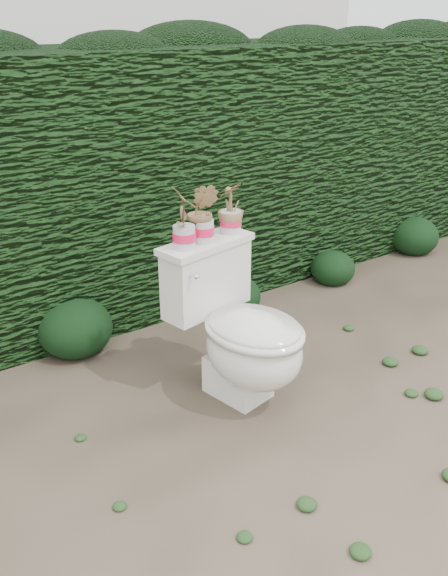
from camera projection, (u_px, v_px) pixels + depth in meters
ground at (268, 409)px, 3.00m from camera, size 60.00×60.00×0.00m
hedge at (116, 182)px, 3.87m from camera, size 8.00×1.00×1.60m
toilet at (241, 334)px, 2.97m from camera, size 0.58×0.75×0.78m
potted_plant_left at (184, 219)px, 2.79m from camera, size 0.14×0.17×0.28m
potted_plant_center at (203, 214)px, 2.87m from camera, size 0.19×0.19×0.28m
potted_plant_right at (231, 210)px, 3.01m from camera, size 0.18×0.18×0.24m
liriope_clump_2 at (74, 323)px, 3.46m from camera, size 0.43×0.43×0.34m
liriope_clump_3 at (235, 292)px, 3.94m from camera, size 0.33×0.33×0.27m
liriope_clump_4 at (333, 265)px, 4.38m from camera, size 0.32×0.32×0.25m
liriope_clump_5 at (414, 233)px, 4.92m from camera, size 0.39×0.39×0.31m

